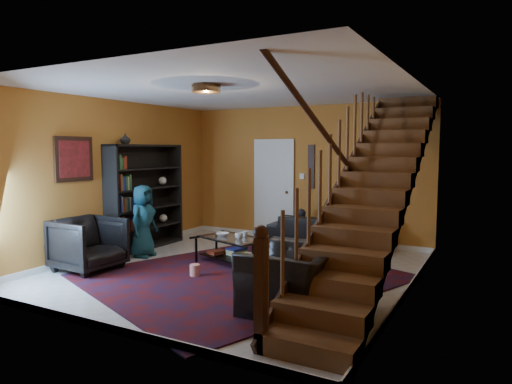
# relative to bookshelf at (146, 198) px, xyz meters

# --- Properties ---
(floor) EXTENTS (5.50, 5.50, 0.00)m
(floor) POSITION_rel_bookshelf_xyz_m (2.40, -0.60, -0.96)
(floor) COLOR beige
(floor) RESTS_ON ground
(room) EXTENTS (5.50, 5.50, 5.50)m
(room) POSITION_rel_bookshelf_xyz_m (1.07, 0.73, -0.91)
(room) COLOR #AD7326
(room) RESTS_ON ground
(staircase) EXTENTS (0.95, 5.02, 3.18)m
(staircase) POSITION_rel_bookshelf_xyz_m (4.53, -0.60, 0.43)
(staircase) COLOR brown
(staircase) RESTS_ON floor
(bookshelf) EXTENTS (0.35, 1.80, 2.00)m
(bookshelf) POSITION_rel_bookshelf_xyz_m (0.00, 0.00, 0.00)
(bookshelf) COLOR black
(bookshelf) RESTS_ON floor
(door) EXTENTS (0.82, 0.05, 2.05)m
(door) POSITION_rel_bookshelf_xyz_m (1.70, 2.12, 0.06)
(door) COLOR silver
(door) RESTS_ON floor
(framed_picture) EXTENTS (0.04, 0.74, 0.74)m
(framed_picture) POSITION_rel_bookshelf_xyz_m (-0.17, -1.50, 0.79)
(framed_picture) COLOR maroon
(framed_picture) RESTS_ON room
(wall_hanging) EXTENTS (0.14, 0.03, 0.90)m
(wall_hanging) POSITION_rel_bookshelf_xyz_m (2.55, 2.13, 0.59)
(wall_hanging) COLOR black
(wall_hanging) RESTS_ON room
(ceiling_fixture) EXTENTS (0.40, 0.40, 0.10)m
(ceiling_fixture) POSITION_rel_bookshelf_xyz_m (2.40, -1.40, 1.78)
(ceiling_fixture) COLOR #3F2814
(ceiling_fixture) RESTS_ON room
(rug) EXTENTS (4.88, 5.17, 0.02)m
(rug) POSITION_rel_bookshelf_xyz_m (2.65, -0.87, -0.95)
(rug) COLOR #440C0C
(rug) RESTS_ON floor
(sofa) EXTENTS (2.14, 0.91, 0.61)m
(sofa) POSITION_rel_bookshelf_xyz_m (3.00, 1.70, -0.66)
(sofa) COLOR black
(sofa) RESTS_ON floor
(armchair_left) EXTENTS (0.97, 0.94, 0.85)m
(armchair_left) POSITION_rel_bookshelf_xyz_m (0.35, -1.72, -0.54)
(armchair_left) COLOR black
(armchair_left) RESTS_ON floor
(armchair_right) EXTENTS (1.06, 1.20, 0.75)m
(armchair_right) POSITION_rel_bookshelf_xyz_m (3.90, -1.82, -0.59)
(armchair_right) COLOR black
(armchair_right) RESTS_ON floor
(person_adult_a) EXTENTS (0.45, 0.32, 1.17)m
(person_adult_a) POSITION_rel_bookshelf_xyz_m (2.50, 1.75, -0.83)
(person_adult_a) COLOR black
(person_adult_a) RESTS_ON sofa
(person_adult_b) EXTENTS (0.71, 0.57, 1.38)m
(person_adult_b) POSITION_rel_bookshelf_xyz_m (3.90, 1.75, -0.73)
(person_adult_b) COLOR black
(person_adult_b) RESTS_ON sofa
(person_child) EXTENTS (0.48, 0.67, 1.28)m
(person_child) POSITION_rel_bookshelf_xyz_m (0.45, -0.58, -0.32)
(person_child) COLOR #174657
(person_child) RESTS_ON armchair_left
(coffee_table) EXTENTS (1.30, 0.99, 0.44)m
(coffee_table) POSITION_rel_bookshelf_xyz_m (2.12, -0.23, -0.71)
(coffee_table) COLOR black
(coffee_table) RESTS_ON floor
(cup_a) EXTENTS (0.13, 0.13, 0.10)m
(cup_a) POSITION_rel_bookshelf_xyz_m (2.26, -0.29, -0.47)
(cup_a) COLOR #999999
(cup_a) RESTS_ON coffee_table
(cup_b) EXTENTS (0.10, 0.10, 0.09)m
(cup_b) POSITION_rel_bookshelf_xyz_m (2.25, -0.09, -0.48)
(cup_b) COLOR #999999
(cup_b) RESTS_ON coffee_table
(bowl) EXTENTS (0.27, 0.27, 0.05)m
(bowl) POSITION_rel_bookshelf_xyz_m (1.88, -0.19, -0.50)
(bowl) COLOR #999999
(bowl) RESTS_ON coffee_table
(vase) EXTENTS (0.18, 0.18, 0.19)m
(vase) POSITION_rel_bookshelf_xyz_m (-0.00, -0.50, 1.13)
(vase) COLOR #999999
(vase) RESTS_ON bookshelf
(popcorn_bucket) EXTENTS (0.20, 0.20, 0.17)m
(popcorn_bucket) POSITION_rel_bookshelf_xyz_m (2.04, -1.22, -0.86)
(popcorn_bucket) COLOR red
(popcorn_bucket) RESTS_ON rug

